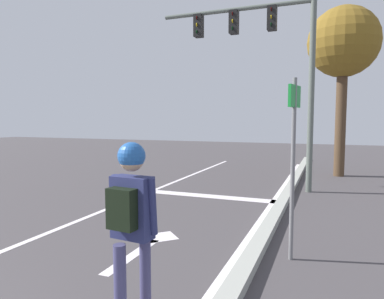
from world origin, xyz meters
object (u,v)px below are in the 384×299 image
Objects in this scene: traffic_signal_mast at (265,48)px; roadside_tree at (343,45)px; skater at (131,210)px; street_sign_post at (293,144)px.

roadside_tree is (2.08, 3.24, 0.56)m from traffic_signal_mast.
skater is 0.31× the size of traffic_signal_mast.
street_sign_post is 8.70m from roadside_tree.
traffic_signal_mast is 2.17× the size of street_sign_post.
traffic_signal_mast reaches higher than skater.
roadside_tree is (2.02, 10.45, 3.36)m from skater.
traffic_signal_mast is at bearing 90.48° from skater.
street_sign_post reaches higher than skater.
roadside_tree is at bearing 57.30° from traffic_signal_mast.
traffic_signal_mast is 5.59m from street_sign_post.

